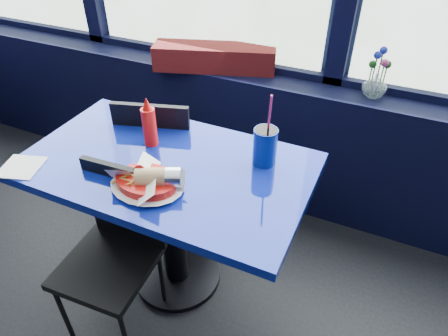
% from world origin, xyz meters
% --- Properties ---
extents(window_sill, '(5.00, 0.26, 0.80)m').
position_xyz_m(window_sill, '(0.00, 2.87, 0.40)').
color(window_sill, black).
rests_on(window_sill, ground).
extents(near_table, '(1.20, 0.70, 0.75)m').
position_xyz_m(near_table, '(0.30, 2.00, 0.57)').
color(near_table, black).
rests_on(near_table, ground).
extents(chair_near_front, '(0.38, 0.39, 0.81)m').
position_xyz_m(chair_near_front, '(0.18, 1.74, 0.46)').
color(chair_near_front, black).
rests_on(chair_near_front, ground).
extents(chair_near_back, '(0.48, 0.49, 0.86)m').
position_xyz_m(chair_near_back, '(0.12, 2.33, 0.50)').
color(chair_near_back, black).
rests_on(chair_near_back, ground).
extents(planter_box, '(0.70, 0.37, 0.14)m').
position_xyz_m(planter_box, '(0.12, 2.84, 0.87)').
color(planter_box, maroon).
rests_on(planter_box, window_sill).
extents(flower_vase, '(0.16, 0.17, 0.25)m').
position_xyz_m(flower_vase, '(1.00, 2.86, 0.88)').
color(flower_vase, silver).
rests_on(flower_vase, window_sill).
extents(food_basket, '(0.27, 0.25, 0.10)m').
position_xyz_m(food_basket, '(0.33, 1.83, 0.78)').
color(food_basket, red).
rests_on(food_basket, near_table).
extents(ketchup_bottle, '(0.06, 0.06, 0.23)m').
position_xyz_m(ketchup_bottle, '(0.17, 2.10, 0.85)').
color(ketchup_bottle, red).
rests_on(ketchup_bottle, near_table).
extents(soda_cup, '(0.10, 0.10, 0.33)m').
position_xyz_m(soda_cup, '(0.67, 2.18, 0.83)').
color(soda_cup, navy).
rests_on(soda_cup, near_table).
extents(napkin, '(0.19, 0.19, 0.00)m').
position_xyz_m(napkin, '(-0.22, 1.73, 0.75)').
color(napkin, white).
rests_on(napkin, near_table).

